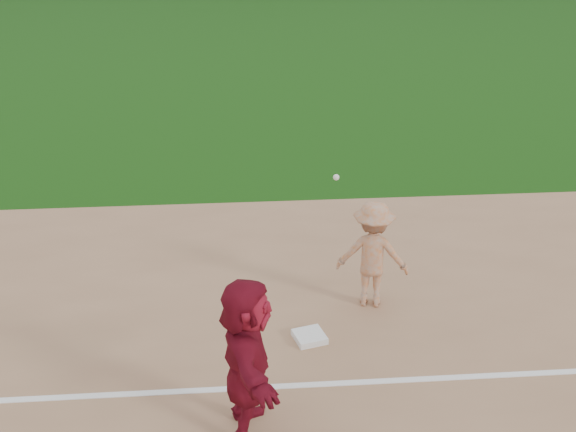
{
  "coord_description": "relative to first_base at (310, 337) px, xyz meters",
  "views": [
    {
      "loc": [
        -0.77,
        -8.06,
        5.7
      ],
      "look_at": [
        0.0,
        1.5,
        1.3
      ],
      "focal_mm": 45.0,
      "sensor_mm": 36.0,
      "label": 1
    }
  ],
  "objects": [
    {
      "name": "foul_line",
      "position": [
        -0.19,
        -0.99,
        -0.04
      ],
      "size": [
        60.0,
        0.1,
        0.01
      ],
      "primitive_type": "cube",
      "color": "white",
      "rests_on": "infield_dirt"
    },
    {
      "name": "first_base_play",
      "position": [
        1.01,
        0.88,
        0.77
      ],
      "size": [
        1.26,
        0.86,
        2.23
      ],
      "color": "#A3A3A5",
      "rests_on": "infield_dirt"
    },
    {
      "name": "base_runner",
      "position": [
        -0.88,
        -1.74,
        0.93
      ],
      "size": [
        0.61,
        1.83,
        1.96
      ],
      "primitive_type": "imported",
      "rotation": [
        0.0,
        0.0,
        1.59
      ],
      "color": "maroon",
      "rests_on": "infield_dirt"
    },
    {
      "name": "first_base",
      "position": [
        0.0,
        0.0,
        0.0
      ],
      "size": [
        0.49,
        0.49,
        0.09
      ],
      "primitive_type": "cube",
      "rotation": [
        0.0,
        0.0,
        0.26
      ],
      "color": "white",
      "rests_on": "infield_dirt"
    },
    {
      "name": "ground",
      "position": [
        -0.19,
        -0.19,
        -0.07
      ],
      "size": [
        160.0,
        160.0,
        0.0
      ],
      "primitive_type": "plane",
      "color": "#15430C",
      "rests_on": "ground"
    }
  ]
}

